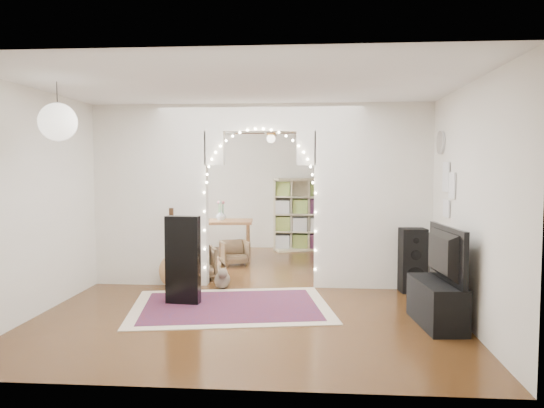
# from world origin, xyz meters

# --- Properties ---
(floor) EXTENTS (7.50, 7.50, 0.00)m
(floor) POSITION_xyz_m (0.00, 0.00, 0.00)
(floor) COLOR black
(floor) RESTS_ON ground
(ceiling) EXTENTS (5.00, 7.50, 0.02)m
(ceiling) POSITION_xyz_m (0.00, 0.00, 2.70)
(ceiling) COLOR white
(ceiling) RESTS_ON wall_back
(wall_back) EXTENTS (5.00, 0.02, 2.70)m
(wall_back) POSITION_xyz_m (0.00, 3.75, 1.35)
(wall_back) COLOR silver
(wall_back) RESTS_ON floor
(wall_front) EXTENTS (5.00, 0.02, 2.70)m
(wall_front) POSITION_xyz_m (0.00, -3.75, 1.35)
(wall_front) COLOR silver
(wall_front) RESTS_ON floor
(wall_left) EXTENTS (0.02, 7.50, 2.70)m
(wall_left) POSITION_xyz_m (-2.50, 0.00, 1.35)
(wall_left) COLOR silver
(wall_left) RESTS_ON floor
(wall_right) EXTENTS (0.02, 7.50, 2.70)m
(wall_right) POSITION_xyz_m (2.50, 0.00, 1.35)
(wall_right) COLOR silver
(wall_right) RESTS_ON floor
(divider_wall) EXTENTS (5.00, 0.20, 2.70)m
(divider_wall) POSITION_xyz_m (0.00, 0.00, 1.42)
(divider_wall) COLOR silver
(divider_wall) RESTS_ON floor
(fairy_lights) EXTENTS (1.64, 0.04, 1.60)m
(fairy_lights) POSITION_xyz_m (0.00, -0.13, 1.55)
(fairy_lights) COLOR #FFEABF
(fairy_lights) RESTS_ON divider_wall
(window) EXTENTS (0.04, 1.20, 1.40)m
(window) POSITION_xyz_m (-2.47, 1.80, 1.50)
(window) COLOR white
(window) RESTS_ON wall_left
(wall_clock) EXTENTS (0.03, 0.31, 0.31)m
(wall_clock) POSITION_xyz_m (2.48, -0.60, 2.10)
(wall_clock) COLOR white
(wall_clock) RESTS_ON wall_right
(picture_frames) EXTENTS (0.02, 0.50, 0.70)m
(picture_frames) POSITION_xyz_m (2.48, -1.00, 1.50)
(picture_frames) COLOR white
(picture_frames) RESTS_ON wall_right
(paper_lantern) EXTENTS (0.40, 0.40, 0.40)m
(paper_lantern) POSITION_xyz_m (-1.90, -2.40, 2.25)
(paper_lantern) COLOR white
(paper_lantern) RESTS_ON ceiling
(ceiling_fan) EXTENTS (1.10, 1.10, 0.30)m
(ceiling_fan) POSITION_xyz_m (0.00, 2.00, 2.40)
(ceiling_fan) COLOR #C08940
(ceiling_fan) RESTS_ON ceiling
(area_rug) EXTENTS (2.77, 2.26, 0.02)m
(area_rug) POSITION_xyz_m (-0.25, -1.25, 0.01)
(area_rug) COLOR maroon
(area_rug) RESTS_ON floor
(guitar_case) EXTENTS (0.45, 0.19, 1.15)m
(guitar_case) POSITION_xyz_m (-0.89, -1.17, 0.57)
(guitar_case) COLOR black
(guitar_case) RESTS_ON floor
(acoustic_guitar) EXTENTS (0.42, 0.25, 1.00)m
(acoustic_guitar) POSITION_xyz_m (-1.28, -0.25, 0.43)
(acoustic_guitar) COLOR #B97C4A
(acoustic_guitar) RESTS_ON floor
(tabby_cat) EXTENTS (0.29, 0.53, 0.35)m
(tabby_cat) POSITION_xyz_m (-0.53, -0.27, 0.14)
(tabby_cat) COLOR brown
(tabby_cat) RESTS_ON floor
(floor_speaker) EXTENTS (0.38, 0.35, 0.91)m
(floor_speaker) POSITION_xyz_m (2.20, -0.25, 0.45)
(floor_speaker) COLOR black
(floor_speaker) RESTS_ON floor
(media_console) EXTENTS (0.50, 1.04, 0.50)m
(media_console) POSITION_xyz_m (2.17, -1.85, 0.25)
(media_console) COLOR black
(media_console) RESTS_ON floor
(tv) EXTENTS (0.25, 1.08, 0.62)m
(tv) POSITION_xyz_m (2.17, -1.85, 0.81)
(tv) COLOR black
(tv) RESTS_ON media_console
(bookcase) EXTENTS (1.53, 0.93, 1.54)m
(bookcase) POSITION_xyz_m (0.69, 3.50, 0.77)
(bookcase) COLOR tan
(bookcase) RESTS_ON floor
(dining_table) EXTENTS (1.27, 0.91, 0.76)m
(dining_table) POSITION_xyz_m (-0.98, 2.18, 0.68)
(dining_table) COLOR brown
(dining_table) RESTS_ON floor
(flower_vase) EXTENTS (0.20, 0.20, 0.19)m
(flower_vase) POSITION_xyz_m (-0.98, 2.18, 0.85)
(flower_vase) COLOR white
(flower_vase) RESTS_ON dining_table
(dining_chair_left) EXTENTS (0.72, 0.73, 0.52)m
(dining_chair_left) POSITION_xyz_m (-1.04, 0.35, 0.26)
(dining_chair_left) COLOR brown
(dining_chair_left) RESTS_ON floor
(dining_chair_right) EXTENTS (0.62, 0.63, 0.45)m
(dining_chair_right) POSITION_xyz_m (-0.63, 1.63, 0.22)
(dining_chair_right) COLOR brown
(dining_chair_right) RESTS_ON floor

